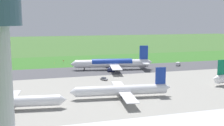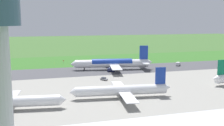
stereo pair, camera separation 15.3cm
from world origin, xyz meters
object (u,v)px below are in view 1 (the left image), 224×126
(airliner_main, at_px, (113,63))
(traffic_cone_orange, at_px, (55,63))
(airliner_parked_far, at_px, (7,102))
(airliner_parked_mid, at_px, (122,90))
(service_car_followme, at_px, (104,79))
(service_truck_baggage, at_px, (178,64))
(no_stopping_sign, at_px, (63,62))

(airliner_main, relative_size, traffic_cone_orange, 98.05)
(airliner_parked_far, bearing_deg, airliner_parked_mid, -174.98)
(airliner_main, bearing_deg, service_car_followme, 65.42)
(airliner_parked_mid, relative_size, service_truck_baggage, 7.29)
(airliner_parked_mid, distance_m, service_car_followme, 34.81)
(airliner_parked_mid, bearing_deg, airliner_main, -102.65)
(airliner_parked_far, relative_size, service_truck_baggage, 7.03)
(airliner_parked_mid, bearing_deg, service_truck_baggage, -134.06)
(airliner_parked_far, bearing_deg, no_stopping_sign, -106.75)
(airliner_parked_far, xyz_separation_m, service_truck_baggage, (-108.53, -69.89, -1.93))
(service_truck_baggage, xyz_separation_m, no_stopping_sign, (78.17, -31.01, 0.20))
(airliner_parked_mid, height_order, no_stopping_sign, airliner_parked_mid)
(airliner_main, xyz_separation_m, service_truck_baggage, (-49.49, -2.10, -2.95))
(airliner_main, relative_size, airliner_parked_far, 1.29)
(traffic_cone_orange, bearing_deg, airliner_main, 133.10)
(airliner_main, relative_size, airliner_parked_mid, 1.25)
(airliner_parked_mid, relative_size, service_car_followme, 9.58)
(service_truck_baggage, distance_m, traffic_cone_orange, 91.33)
(service_truck_baggage, bearing_deg, service_car_followme, 26.46)
(airliner_parked_far, relative_size, service_car_followme, 9.24)
(airliner_parked_far, height_order, service_car_followme, airliner_parked_far)
(traffic_cone_orange, bearing_deg, no_stopping_sign, 146.30)
(airliner_parked_mid, bearing_deg, airliner_parked_far, 5.02)
(traffic_cone_orange, bearing_deg, airliner_parked_far, 77.01)
(airliner_parked_far, distance_m, traffic_cone_orange, 107.79)
(airliner_parked_far, bearing_deg, traffic_cone_orange, -102.99)
(service_truck_baggage, relative_size, service_car_followme, 1.31)
(no_stopping_sign, bearing_deg, airliner_parked_mid, 98.41)
(airliner_parked_mid, xyz_separation_m, airliner_parked_far, (44.70, 3.93, -0.12))
(airliner_parked_far, bearing_deg, service_car_followme, -139.80)
(airliner_main, relative_size, service_car_followme, 11.94)
(no_stopping_sign, xyz_separation_m, traffic_cone_orange, (6.14, -4.09, -1.33))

